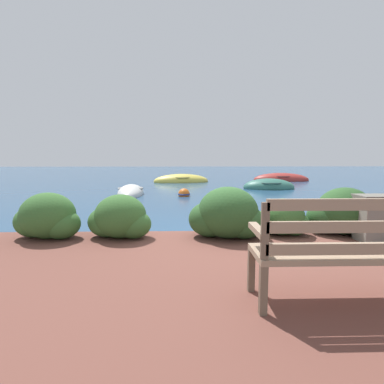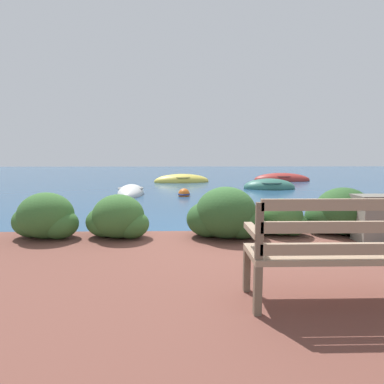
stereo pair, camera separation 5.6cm
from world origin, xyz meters
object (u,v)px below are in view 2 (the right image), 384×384
(rowboat_mid, at_px, (269,187))
(mooring_buoy, at_px, (184,194))
(park_bench, at_px, (339,249))
(rowboat_outer, at_px, (282,180))
(rowboat_far, at_px, (182,181))
(rowboat_nearest, at_px, (131,193))

(rowboat_mid, height_order, mooring_buoy, rowboat_mid)
(park_bench, height_order, rowboat_outer, park_bench)
(rowboat_outer, height_order, mooring_buoy, rowboat_outer)
(rowboat_far, bearing_deg, mooring_buoy, 82.34)
(rowboat_far, bearing_deg, rowboat_mid, 129.25)
(park_bench, xyz_separation_m, mooring_buoy, (-1.33, 8.69, -0.63))
(rowboat_mid, bearing_deg, mooring_buoy, 35.46)
(rowboat_mid, xyz_separation_m, rowboat_far, (-4.05, 3.60, -0.00))
(rowboat_mid, height_order, rowboat_far, rowboat_far)
(rowboat_nearest, xyz_separation_m, rowboat_mid, (5.99, 1.85, 0.02))
(rowboat_nearest, distance_m, rowboat_mid, 6.27)
(rowboat_far, distance_m, mooring_buoy, 6.09)
(mooring_buoy, bearing_deg, rowboat_nearest, 163.05)
(park_bench, xyz_separation_m, rowboat_nearest, (-3.42, 9.33, -0.65))
(park_bench, distance_m, rowboat_outer, 16.26)
(rowboat_outer, relative_size, mooring_buoy, 7.26)
(park_bench, height_order, rowboat_mid, park_bench)
(rowboat_nearest, xyz_separation_m, rowboat_outer, (8.00, 6.26, 0.02))
(rowboat_outer, bearing_deg, rowboat_nearest, -137.05)
(rowboat_far, height_order, rowboat_outer, rowboat_outer)
(rowboat_mid, bearing_deg, rowboat_nearest, 20.06)
(rowboat_nearest, distance_m, rowboat_outer, 10.16)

